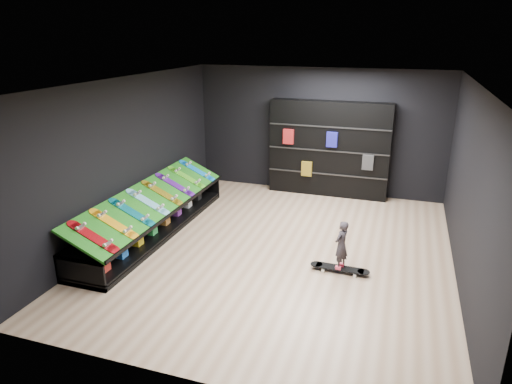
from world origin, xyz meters
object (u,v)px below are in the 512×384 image
(display_rack, at_px, (154,220))
(floor_skateboard, at_px, (340,270))
(child, at_px, (341,254))
(back_shelving, at_px, (329,149))

(display_rack, relative_size, floor_skateboard, 4.59)
(display_rack, bearing_deg, child, -7.31)
(display_rack, distance_m, back_shelving, 4.46)
(display_rack, xyz_separation_m, child, (3.73, -0.48, 0.09))
(back_shelving, distance_m, child, 3.98)
(back_shelving, relative_size, child, 5.71)
(display_rack, height_order, child, child)
(floor_skateboard, xyz_separation_m, child, (0.00, 0.00, 0.29))
(back_shelving, bearing_deg, child, -76.96)
(display_rack, relative_size, child, 9.09)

